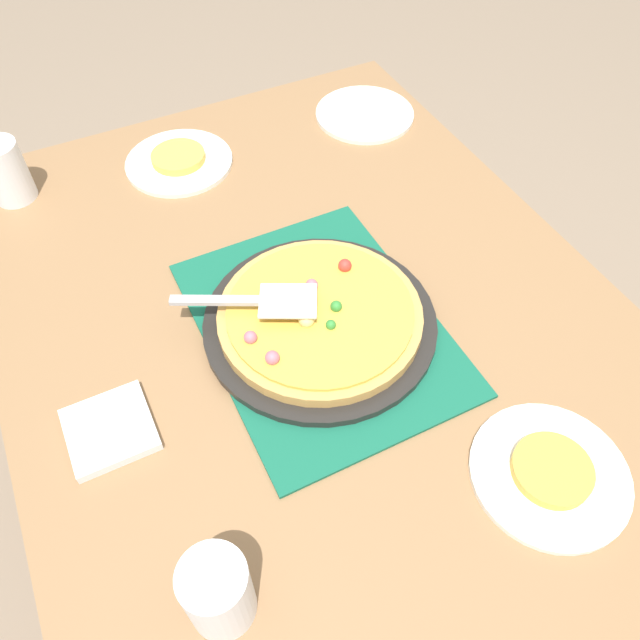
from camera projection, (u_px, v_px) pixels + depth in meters
The scene contains 14 objects.
ground_plane at pixel (320, 507), 1.61m from camera, with size 8.00×8.00×0.00m, color #84705B.
dining_table at pixel (320, 366), 1.11m from camera, with size 1.40×1.00×0.75m.
placemat at pixel (320, 326), 1.03m from camera, with size 0.48×0.36×0.01m, color #145B42.
pizza_pan at pixel (320, 323), 1.02m from camera, with size 0.38×0.38×0.01m, color black.
pizza at pixel (320, 315), 1.00m from camera, with size 0.33×0.33×0.05m.
plate_near_left at pixel (549, 474), 0.86m from camera, with size 0.22×0.22×0.01m, color white.
plate_far_right at pixel (179, 162), 1.30m from camera, with size 0.22×0.22×0.01m, color white.
plate_side at pixel (365, 114), 1.41m from camera, with size 0.22×0.22×0.01m, color white.
served_slice_left at pixel (552, 470), 0.85m from camera, with size 0.11×0.11×0.02m, color gold.
served_slice_right at pixel (178, 157), 1.29m from camera, with size 0.11×0.11×0.02m, color #EAB747.
cup_near at pixel (6, 172), 1.19m from camera, with size 0.08×0.08×0.12m, color white.
cup_far at pixel (218, 592), 0.71m from camera, with size 0.08×0.08×0.12m, color white.
pizza_server at pixel (257, 301), 0.98m from camera, with size 0.14×0.22×0.01m.
napkin_stack at pixel (110, 429), 0.90m from camera, with size 0.12×0.12×0.02m, color white.
Camera 1 is at (0.57, -0.28, 1.56)m, focal length 35.12 mm.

